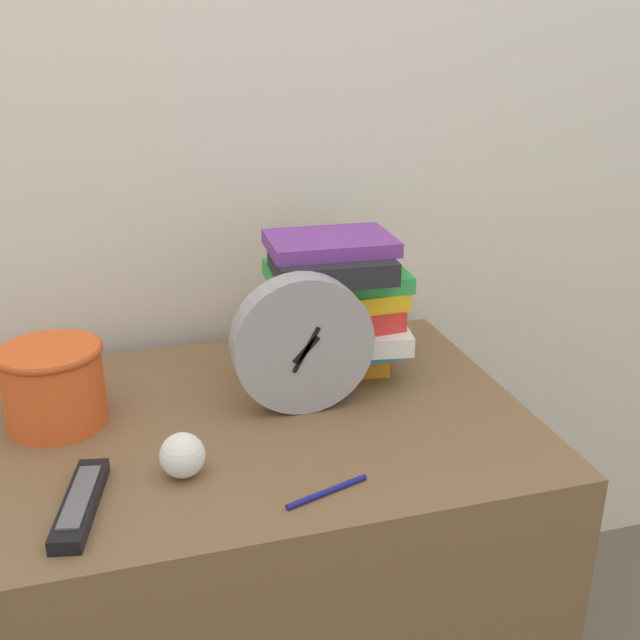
{
  "coord_description": "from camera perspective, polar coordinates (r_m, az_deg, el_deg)",
  "views": [
    {
      "loc": [
        -0.12,
        -0.73,
        1.3
      ],
      "look_at": [
        0.21,
        0.38,
        0.84
      ],
      "focal_mm": 42.0,
      "sensor_mm": 36.0,
      "label": 1
    }
  ],
  "objects": [
    {
      "name": "wall_back",
      "position": [
        1.44,
        -11.96,
        17.25
      ],
      "size": [
        6.0,
        0.04,
        2.4
      ],
      "color": "silver",
      "rests_on": "ground_plane"
    },
    {
      "name": "desk",
      "position": [
        1.41,
        -7.73,
        -20.4
      ],
      "size": [
        1.02,
        0.63,
        0.71
      ],
      "color": "brown",
      "rests_on": "ground_plane"
    },
    {
      "name": "desk_clock",
      "position": [
        1.18,
        -1.33,
        -1.86
      ],
      "size": [
        0.23,
        0.05,
        0.23
      ],
      "color": "#99999E",
      "rests_on": "desk"
    },
    {
      "name": "book_stack",
      "position": [
        1.32,
        1.13,
        1.28
      ],
      "size": [
        0.26,
        0.23,
        0.25
      ],
      "color": "orange",
      "rests_on": "desk"
    },
    {
      "name": "basket",
      "position": [
        1.23,
        -19.66,
        -4.52
      ],
      "size": [
        0.16,
        0.16,
        0.13
      ],
      "color": "#E05623",
      "rests_on": "desk"
    },
    {
      "name": "tv_remote",
      "position": [
        1.04,
        -17.78,
        -13.13
      ],
      "size": [
        0.08,
        0.19,
        0.02
      ],
      "color": "black",
      "rests_on": "desk"
    },
    {
      "name": "crumpled_paper_ball",
      "position": [
        1.07,
        -10.44,
        -10.11
      ],
      "size": [
        0.06,
        0.06,
        0.06
      ],
      "color": "white",
      "rests_on": "desk"
    },
    {
      "name": "pen",
      "position": [
        1.03,
        0.55,
        -12.94
      ],
      "size": [
        0.12,
        0.05,
        0.01
      ],
      "color": "navy",
      "rests_on": "desk"
    }
  ]
}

